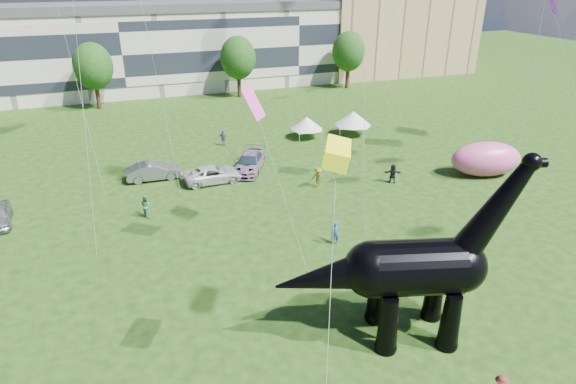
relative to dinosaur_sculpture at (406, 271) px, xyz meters
name	(u,v)px	position (x,y,z in m)	size (l,w,h in m)	color
ground	(349,337)	(-2.65, 0.60, -3.93)	(220.00, 220.00, 0.00)	#16330C
terrace_row	(121,53)	(-10.65, 62.60, 2.07)	(78.00, 11.00, 12.00)	beige
apartment_block	(389,9)	(37.35, 65.60, 7.07)	(28.00, 18.00, 22.00)	tan
tree_mid_left	(92,62)	(-14.65, 53.60, 2.36)	(5.20, 5.20, 9.44)	#382314
tree_mid_right	(238,54)	(5.35, 53.60, 2.36)	(5.20, 5.20, 9.44)	#382314
tree_far_right	(349,48)	(23.35, 53.60, 2.36)	(5.20, 5.20, 9.44)	#382314
dinosaur_sculpture	(406,271)	(0.00, 0.00, 0.00)	(12.69, 5.25, 10.41)	black
car_grey	(154,171)	(-10.05, 25.53, -3.12)	(1.72, 4.93, 1.62)	slate
car_white	(213,174)	(-5.06, 23.14, -3.19)	(2.47, 5.35, 1.49)	silver
car_dark	(249,162)	(-1.25, 24.61, -3.09)	(2.34, 5.77, 1.67)	#595960
gazebo_near	(307,123)	(7.57, 31.97, -2.19)	(3.69, 3.69, 2.47)	silver
gazebo_far	(353,118)	(12.98, 31.11, -1.94)	(5.37, 5.37, 2.83)	silver
inflatable_pink	(486,159)	(19.03, 16.05, -2.31)	(6.49, 3.24, 3.24)	#E0579B
visitors	(244,205)	(-4.17, 15.82, -3.05)	(39.17, 38.91, 1.89)	maroon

